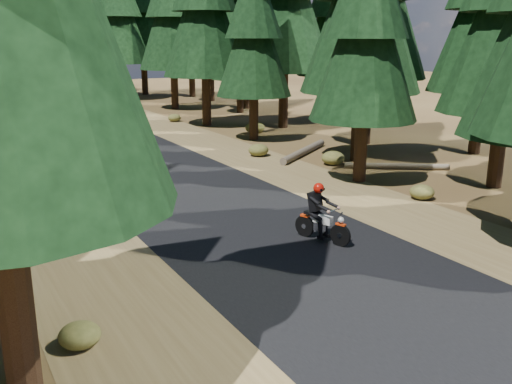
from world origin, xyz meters
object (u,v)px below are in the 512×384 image
log_near (304,151)px  rider_lead (322,222)px  log_far (397,166)px  rider_follow (141,181)px

log_near → rider_lead: (-5.94, -9.60, 0.36)m
log_far → rider_lead: bearing=-110.5°
log_far → rider_follow: rider_follow is taller
log_near → log_far: (1.62, -4.25, -0.04)m
log_near → log_far: size_ratio=1.18×
log_near → log_far: bearing=-104.6°
log_far → rider_lead: rider_lead is taller
log_near → log_far: log_near is taller
log_far → rider_follow: bearing=-151.6°
rider_follow → log_far: bearing=175.9°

